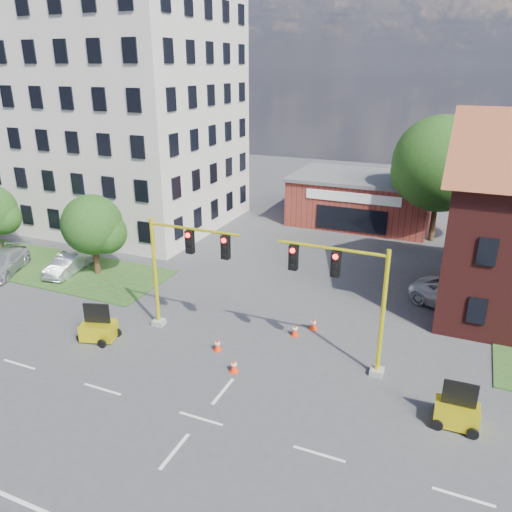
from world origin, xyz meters
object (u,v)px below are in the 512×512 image
signal_mast_east (347,292)px  trailer_east (457,412)px  signal_mast_west (181,264)px  pickup_white (460,298)px  trailer_west (99,329)px

signal_mast_east → trailer_east: size_ratio=3.25×
signal_mast_west → signal_mast_east: 8.71m
signal_mast_east → pickup_white: (4.84, 8.56, -3.13)m
signal_mast_west → pickup_white: size_ratio=1.10×
pickup_white → trailer_east: bearing=-155.7°
signal_mast_west → signal_mast_east: bearing=0.0°
signal_mast_west → trailer_west: signal_mast_west is taller
pickup_white → signal_mast_east: bearing=173.0°
trailer_east → pickup_white: 10.85m
signal_mast_east → pickup_white: 10.32m
trailer_east → signal_mast_east: bearing=154.6°
signal_mast_west → trailer_east: bearing=-9.3°
trailer_east → signal_mast_west: bearing=169.0°
trailer_east → pickup_white: bearing=90.1°
trailer_west → pickup_white: trailer_west is taller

